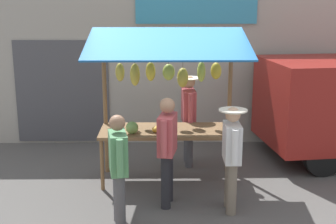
{
  "coord_description": "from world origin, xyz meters",
  "views": [
    {
      "loc": [
        0.1,
        7.29,
        2.98
      ],
      "look_at": [
        0.0,
        0.3,
        1.25
      ],
      "focal_mm": 49.63,
      "sensor_mm": 36.0,
      "label": 1
    }
  ],
  "objects": [
    {
      "name": "ground_plane",
      "position": [
        0.0,
        0.0,
        0.0
      ],
      "size": [
        40.0,
        40.0,
        0.0
      ],
      "primitive_type": "plane",
      "color": "#514F4C"
    },
    {
      "name": "shopper_with_shopping_bag",
      "position": [
        -0.88,
        1.15,
        0.89
      ],
      "size": [
        0.39,
        0.67,
        1.52
      ],
      "rotation": [
        0.0,
        0.0,
        -1.59
      ],
      "color": "#726656",
      "rests_on": "ground"
    },
    {
      "name": "market_stall",
      "position": [
        0.01,
        -0.05,
        1.56
      ],
      "size": [
        2.5,
        1.46,
        2.5
      ],
      "color": "brown",
      "rests_on": "ground"
    },
    {
      "name": "vendor_with_sunhat",
      "position": [
        -0.38,
        -0.75,
        0.97
      ],
      "size": [
        0.43,
        0.7,
        1.65
      ],
      "rotation": [
        0.0,
        0.0,
        1.62
      ],
      "color": "#4C4C51",
      "rests_on": "ground"
    },
    {
      "name": "street_backdrop",
      "position": [
        0.04,
        -2.2,
        1.7
      ],
      "size": [
        9.0,
        0.3,
        3.4
      ],
      "color": "#9E998E",
      "rests_on": "ground"
    },
    {
      "name": "shopper_in_striped_shirt",
      "position": [
        0.67,
        1.56,
        0.87
      ],
      "size": [
        0.3,
        0.66,
        1.53
      ],
      "rotation": [
        0.0,
        0.0,
        -1.39
      ],
      "color": "#4C4C51",
      "rests_on": "ground"
    },
    {
      "name": "shopper_in_grey_tee",
      "position": [
        0.02,
        0.94,
        0.93
      ],
      "size": [
        0.3,
        0.68,
        1.61
      ],
      "rotation": [
        0.0,
        0.0,
        -1.75
      ],
      "color": "#232328",
      "rests_on": "ground"
    }
  ]
}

